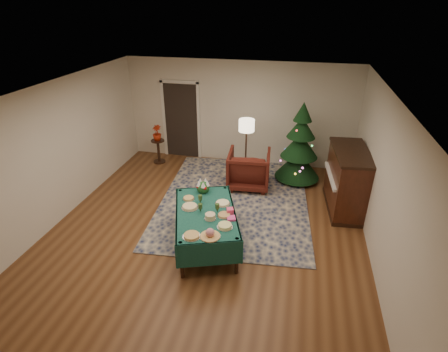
% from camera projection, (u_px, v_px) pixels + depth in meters
% --- Properties ---
extents(room_shell, '(7.00, 7.00, 7.00)m').
position_uv_depth(room_shell, '(203.00, 171.00, 6.11)').
color(room_shell, '#593319').
rests_on(room_shell, ground).
extents(doorway, '(1.08, 0.04, 2.16)m').
position_uv_depth(doorway, '(181.00, 119.00, 9.55)').
color(doorway, black).
rests_on(doorway, ground).
extents(rug, '(3.54, 4.45, 0.02)m').
position_uv_depth(rug, '(235.00, 199.00, 7.87)').
color(rug, '#121D43').
rests_on(rug, ground).
extents(buffet_table, '(1.59, 2.06, 0.71)m').
position_uv_depth(buffet_table, '(206.00, 218.00, 6.20)').
color(buffet_table, black).
rests_on(buffet_table, ground).
extents(platter_0, '(0.29, 0.29, 0.04)m').
position_uv_depth(platter_0, '(192.00, 236.00, 5.48)').
color(platter_0, silver).
rests_on(platter_0, buffet_table).
extents(platter_1, '(0.33, 0.33, 0.15)m').
position_uv_depth(platter_1, '(210.00, 234.00, 5.47)').
color(platter_1, silver).
rests_on(platter_1, buffet_table).
extents(platter_2, '(0.26, 0.26, 0.06)m').
position_uv_depth(platter_2, '(225.00, 226.00, 5.70)').
color(platter_2, silver).
rests_on(platter_2, buffet_table).
extents(platter_3, '(0.21, 0.21, 0.10)m').
position_uv_depth(platter_3, '(210.00, 217.00, 5.92)').
color(platter_3, silver).
rests_on(platter_3, buffet_table).
extents(platter_4, '(0.24, 0.24, 0.04)m').
position_uv_depth(platter_4, '(224.00, 215.00, 6.00)').
color(platter_4, silver).
rests_on(platter_4, buffet_table).
extents(platter_5, '(0.30, 0.30, 0.05)m').
position_uv_depth(platter_5, '(190.00, 207.00, 6.23)').
color(platter_5, silver).
rests_on(platter_5, buffet_table).
extents(platter_6, '(0.28, 0.28, 0.04)m').
position_uv_depth(platter_6, '(223.00, 203.00, 6.35)').
color(platter_6, silver).
rests_on(platter_6, buffet_table).
extents(platter_7, '(0.22, 0.22, 0.04)m').
position_uv_depth(platter_7, '(189.00, 198.00, 6.51)').
color(platter_7, silver).
rests_on(platter_7, buffet_table).
extents(goblet_0, '(0.08, 0.08, 0.16)m').
position_uv_depth(goblet_0, '(200.00, 199.00, 6.35)').
color(goblet_0, '#2D471E').
rests_on(goblet_0, buffet_table).
extents(goblet_1, '(0.08, 0.08, 0.16)m').
position_uv_depth(goblet_1, '(217.00, 208.00, 6.08)').
color(goblet_1, '#2D471E').
rests_on(goblet_1, buffet_table).
extents(goblet_2, '(0.08, 0.08, 0.16)m').
position_uv_depth(goblet_2, '(200.00, 208.00, 6.09)').
color(goblet_2, '#2D471E').
rests_on(goblet_2, buffet_table).
extents(napkin_stack, '(0.18, 0.18, 0.04)m').
position_uv_depth(napkin_stack, '(231.00, 218.00, 5.92)').
color(napkin_stack, '#E63F89').
rests_on(napkin_stack, buffet_table).
extents(gift_box, '(0.14, 0.14, 0.09)m').
position_uv_depth(gift_box, '(230.00, 211.00, 6.07)').
color(gift_box, '#F0426E').
rests_on(gift_box, buffet_table).
extents(centerpiece, '(0.25, 0.26, 0.29)m').
position_uv_depth(centerpiece, '(203.00, 186.00, 6.70)').
color(centerpiece, '#1E4C1E').
rests_on(centerpiece, buffet_table).
extents(armchair, '(1.02, 0.97, 0.99)m').
position_uv_depth(armchair, '(249.00, 167.00, 8.21)').
color(armchair, '#4B1710').
rests_on(armchair, ground).
extents(floor_lamp, '(0.37, 0.37, 1.53)m').
position_uv_depth(floor_lamp, '(247.00, 129.00, 8.20)').
color(floor_lamp, '#A57F3F').
rests_on(floor_lamp, ground).
extents(side_table, '(0.36, 0.36, 0.64)m').
position_uv_depth(side_table, '(159.00, 152.00, 9.51)').
color(side_table, black).
rests_on(side_table, ground).
extents(potted_plant, '(0.23, 0.42, 0.23)m').
position_uv_depth(potted_plant, '(157.00, 136.00, 9.31)').
color(potted_plant, '#A3230B').
rests_on(potted_plant, side_table).
extents(christmas_tree, '(1.25, 1.25, 1.97)m').
position_uv_depth(christmas_tree, '(300.00, 147.00, 8.32)').
color(christmas_tree, black).
rests_on(christmas_tree, ground).
extents(piano, '(0.85, 1.59, 1.33)m').
position_uv_depth(piano, '(347.00, 181.00, 7.27)').
color(piano, black).
rests_on(piano, ground).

